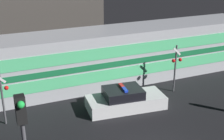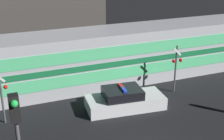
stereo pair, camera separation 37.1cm
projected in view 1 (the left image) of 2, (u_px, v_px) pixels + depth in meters
train at (100, 58)px, 20.78m from camera, size 22.98×3.09×3.68m
police_car at (125, 100)px, 17.90m from camera, size 4.62×2.32×1.36m
crossing_signal_near at (176, 65)px, 19.52m from camera, size 0.72×0.29×3.09m
crossing_signal_far at (2, 94)px, 15.76m from camera, size 0.72×0.29×2.96m
traffic_light_corner at (24, 135)px, 9.51m from camera, size 0.30×0.46×4.61m
building_left at (41, 13)px, 28.10m from camera, size 9.46×6.99×6.49m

